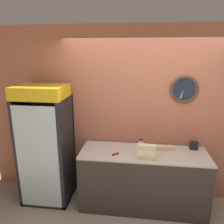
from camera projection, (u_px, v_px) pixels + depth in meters
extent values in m
cube|color=#B7664C|center=(145.00, 115.00, 3.41)|extent=(5.20, 0.06, 2.70)
torus|color=#4C3823|center=(184.00, 90.00, 3.19)|extent=(0.41, 0.04, 0.41)
cylinder|color=#1E2338|center=(184.00, 90.00, 3.19)|extent=(0.34, 0.01, 0.34)
cube|color=white|center=(183.00, 92.00, 3.19)|extent=(0.05, 0.01, 0.09)
cube|color=white|center=(182.00, 94.00, 3.20)|extent=(0.06, 0.01, 0.14)
cube|color=#332D28|center=(143.00, 180.00, 3.31)|extent=(1.86, 0.63, 0.87)
cube|color=#BCB2A3|center=(144.00, 153.00, 3.19)|extent=(1.86, 0.63, 0.02)
cube|color=black|center=(54.00, 142.00, 3.67)|extent=(0.72, 0.04, 1.67)
cube|color=black|center=(26.00, 149.00, 3.44)|extent=(0.05, 0.61, 1.67)
cube|color=black|center=(67.00, 151.00, 3.36)|extent=(0.05, 0.61, 1.67)
cube|color=black|center=(51.00, 194.00, 3.62)|extent=(0.72, 0.61, 0.05)
cube|color=white|center=(53.00, 143.00, 3.64)|extent=(0.62, 0.02, 1.57)
cube|color=silver|center=(37.00, 159.00, 3.10)|extent=(0.62, 0.01, 1.57)
cube|color=gold|center=(41.00, 92.00, 3.12)|extent=(0.72, 0.55, 0.18)
cube|color=silver|center=(48.00, 171.00, 3.48)|extent=(0.60, 0.49, 0.01)
cube|color=silver|center=(46.00, 150.00, 3.38)|extent=(0.60, 0.49, 0.01)
cube|color=silver|center=(44.00, 127.00, 3.28)|extent=(0.60, 0.49, 0.01)
cylinder|color=#2D6B38|center=(41.00, 173.00, 3.26)|extent=(0.06, 0.06, 0.16)
cylinder|color=#2D6B38|center=(40.00, 166.00, 3.22)|extent=(0.02, 0.02, 0.07)
cylinder|color=#B2BCCC|center=(45.00, 127.00, 3.05)|extent=(0.08, 0.08, 0.15)
cylinder|color=#B2BCCC|center=(44.00, 120.00, 3.03)|extent=(0.03, 0.03, 0.06)
cylinder|color=#72337F|center=(27.00, 149.00, 3.18)|extent=(0.06, 0.06, 0.18)
cylinder|color=#72337F|center=(26.00, 141.00, 3.14)|extent=(0.02, 0.02, 0.08)
cylinder|color=orange|center=(24.00, 126.00, 3.08)|extent=(0.06, 0.06, 0.15)
cylinder|color=orange|center=(23.00, 119.00, 3.05)|extent=(0.02, 0.02, 0.06)
cylinder|color=#5B2D19|center=(31.00, 172.00, 3.28)|extent=(0.06, 0.06, 0.18)
cylinder|color=#5B2D19|center=(30.00, 164.00, 3.24)|extent=(0.02, 0.02, 0.08)
cylinder|color=#B2231E|center=(34.00, 126.00, 3.07)|extent=(0.06, 0.06, 0.16)
cylinder|color=#B2231E|center=(33.00, 118.00, 3.04)|extent=(0.03, 0.03, 0.07)
cylinder|color=#B2BCCC|center=(44.00, 151.00, 3.15)|extent=(0.06, 0.06, 0.14)
cylinder|color=#B2BCCC|center=(43.00, 145.00, 3.13)|extent=(0.03, 0.03, 0.06)
cylinder|color=orange|center=(48.00, 174.00, 3.25)|extent=(0.07, 0.07, 0.16)
cylinder|color=orange|center=(47.00, 167.00, 3.22)|extent=(0.03, 0.03, 0.07)
cylinder|color=gold|center=(54.00, 151.00, 3.13)|extent=(0.06, 0.06, 0.16)
cylinder|color=gold|center=(54.00, 144.00, 3.10)|extent=(0.02, 0.02, 0.07)
cylinder|color=#2D6B38|center=(51.00, 126.00, 3.04)|extent=(0.07, 0.07, 0.17)
cylinder|color=#2D6B38|center=(51.00, 118.00, 3.00)|extent=(0.03, 0.03, 0.07)
cube|color=beige|center=(146.00, 156.00, 2.99)|extent=(0.26, 0.12, 0.07)
cube|color=beige|center=(146.00, 152.00, 2.97)|extent=(0.26, 0.12, 0.07)
cube|color=beige|center=(147.00, 147.00, 2.95)|extent=(0.26, 0.11, 0.07)
cube|color=tan|center=(164.00, 148.00, 3.26)|extent=(0.27, 0.12, 0.06)
cube|color=silver|center=(125.00, 152.00, 3.20)|extent=(0.21, 0.19, 0.00)
cube|color=maroon|center=(115.00, 154.00, 3.10)|extent=(0.10, 0.09, 0.02)
cylinder|color=silver|center=(141.00, 143.00, 3.39)|extent=(0.07, 0.07, 0.09)
cylinder|color=#262628|center=(141.00, 140.00, 3.37)|extent=(0.07, 0.07, 0.01)
cube|color=black|center=(194.00, 145.00, 3.27)|extent=(0.11, 0.09, 0.12)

